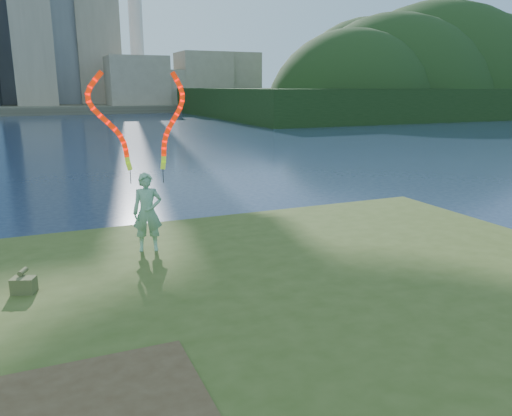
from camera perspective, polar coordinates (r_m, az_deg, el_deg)
name	(u,v)px	position (r m, az deg, el deg)	size (l,w,h in m)	color
ground	(189,332)	(9.21, -7.64, -13.89)	(320.00, 320.00, 0.00)	#1A2741
grassy_knoll	(235,384)	(7.15, -2.42, -19.46)	(20.00, 18.00, 0.80)	#3A4A1A
far_shore	(51,107)	(102.99, -22.43, 10.66)	(320.00, 40.00, 1.20)	#474234
wooded_hill	(431,111)	(91.78, 19.37, 10.39)	(78.00, 50.00, 63.00)	black
woman_with_ribbons	(146,186)	(10.77, -12.41, 2.42)	(2.03, 0.63, 4.07)	#1E7139
canvas_bag	(24,284)	(9.53, -25.01, -7.90)	(0.45, 0.51, 0.37)	#424626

